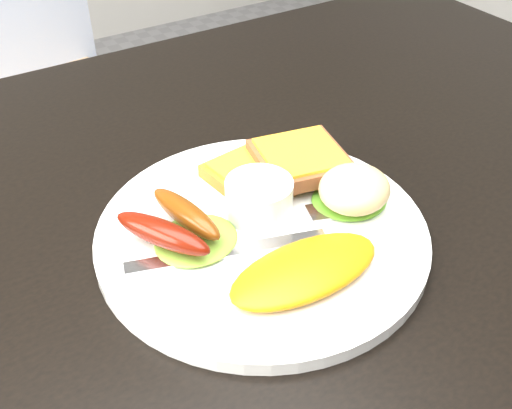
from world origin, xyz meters
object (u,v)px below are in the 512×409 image
at_px(dining_chair, 43,113).
at_px(dining_table, 241,222).
at_px(plate, 262,233).
at_px(person, 52,29).

bearing_deg(dining_chair, dining_table, -97.70).
bearing_deg(dining_table, plate, -98.57).
relative_size(dining_table, person, 0.82).
height_order(dining_table, plate, plate).
distance_m(dining_chair, plate, 0.94).
bearing_deg(person, plate, 79.52).
bearing_deg(dining_chair, person, -98.55).
relative_size(dining_chair, plate, 1.31).
relative_size(dining_table, plate, 4.07).
height_order(person, plate, person).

